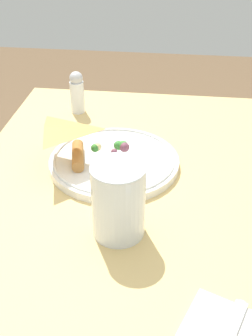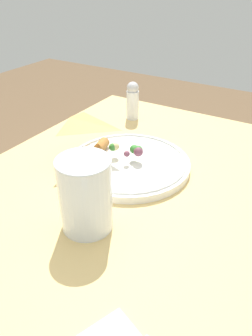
{
  "view_description": "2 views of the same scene",
  "coord_description": "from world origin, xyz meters",
  "px_view_note": "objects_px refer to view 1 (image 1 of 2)",
  "views": [
    {
      "loc": [
        -0.56,
        -0.06,
        1.18
      ],
      "look_at": [
        0.09,
        0.02,
        0.74
      ],
      "focal_mm": 45.0,
      "sensor_mm": 36.0,
      "label": 1
    },
    {
      "loc": [
        -0.37,
        -0.26,
        1.08
      ],
      "look_at": [
        0.04,
        -0.01,
        0.78
      ],
      "focal_mm": 35.0,
      "sensor_mm": 36.0,
      "label": 2
    }
  ],
  "objects_px": {
    "plate_pizza": "(112,160)",
    "salt_shaker": "(77,92)",
    "milk_glass": "(118,204)",
    "dining_table": "(130,262)"
  },
  "relations": [
    {
      "from": "plate_pizza",
      "to": "salt_shaker",
      "type": "distance_m",
      "value": 0.27
    },
    {
      "from": "plate_pizza",
      "to": "milk_glass",
      "type": "relative_size",
      "value": 2.07
    },
    {
      "from": "dining_table",
      "to": "milk_glass",
      "type": "xyz_separation_m",
      "value": [
        -0.04,
        0.01,
        0.17
      ]
    },
    {
      "from": "plate_pizza",
      "to": "milk_glass",
      "type": "height_order",
      "value": "milk_glass"
    },
    {
      "from": "milk_glass",
      "to": "salt_shaker",
      "type": "height_order",
      "value": "milk_glass"
    },
    {
      "from": "plate_pizza",
      "to": "salt_shaker",
      "type": "relative_size",
      "value": 2.5
    },
    {
      "from": "dining_table",
      "to": "salt_shaker",
      "type": "distance_m",
      "value": 0.47
    },
    {
      "from": "dining_table",
      "to": "milk_glass",
      "type": "distance_m",
      "value": 0.18
    },
    {
      "from": "milk_glass",
      "to": "plate_pizza",
      "type": "bearing_deg",
      "value": 11.63
    },
    {
      "from": "plate_pizza",
      "to": "salt_shaker",
      "type": "bearing_deg",
      "value": 27.63
    }
  ]
}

